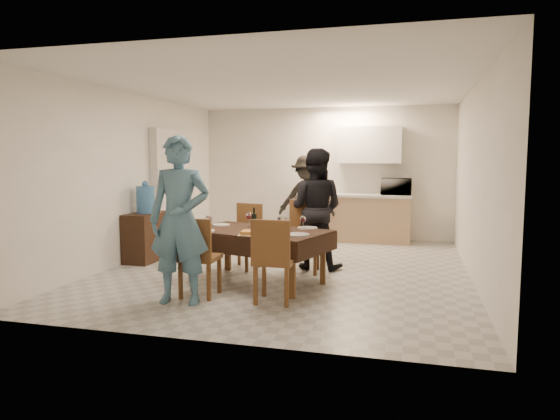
# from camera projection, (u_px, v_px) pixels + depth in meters

# --- Properties ---
(floor) EXTENTS (5.00, 6.00, 0.02)m
(floor) POSITION_uv_depth(u_px,v_px,m) (289.00, 268.00, 7.26)
(floor) COLOR #AFAFAA
(floor) RESTS_ON ground
(ceiling) EXTENTS (5.00, 6.00, 0.02)m
(ceiling) POSITION_uv_depth(u_px,v_px,m) (289.00, 86.00, 6.99)
(ceiling) COLOR white
(ceiling) RESTS_ON wall_back
(wall_back) EXTENTS (5.00, 0.02, 2.60)m
(wall_back) POSITION_uv_depth(u_px,v_px,m) (325.00, 173.00, 10.01)
(wall_back) COLOR white
(wall_back) RESTS_ON floor
(wall_front) EXTENTS (5.00, 0.02, 2.60)m
(wall_front) POSITION_uv_depth(u_px,v_px,m) (204.00, 194.00, 4.24)
(wall_front) COLOR white
(wall_front) RESTS_ON floor
(wall_left) EXTENTS (0.02, 6.00, 2.60)m
(wall_left) POSITION_uv_depth(u_px,v_px,m) (133.00, 177.00, 7.76)
(wall_left) COLOR white
(wall_left) RESTS_ON floor
(wall_right) EXTENTS (0.02, 6.00, 2.60)m
(wall_right) POSITION_uv_depth(u_px,v_px,m) (475.00, 181.00, 6.48)
(wall_right) COLOR white
(wall_right) RESTS_ON floor
(stub_partition) EXTENTS (0.15, 1.40, 2.10)m
(stub_partition) POSITION_uv_depth(u_px,v_px,m) (174.00, 189.00, 8.92)
(stub_partition) COLOR silver
(stub_partition) RESTS_ON floor
(kitchen_base_cabinet) EXTENTS (2.20, 0.60, 0.86)m
(kitchen_base_cabinet) POSITION_uv_depth(u_px,v_px,m) (352.00, 219.00, 9.64)
(kitchen_base_cabinet) COLOR tan
(kitchen_base_cabinet) RESTS_ON floor
(kitchen_worktop) EXTENTS (2.24, 0.64, 0.05)m
(kitchen_worktop) POSITION_uv_depth(u_px,v_px,m) (352.00, 195.00, 9.59)
(kitchen_worktop) COLOR beige
(kitchen_worktop) RESTS_ON kitchen_base_cabinet
(upper_cabinet) EXTENTS (1.20, 0.34, 0.70)m
(upper_cabinet) POSITION_uv_depth(u_px,v_px,m) (370.00, 145.00, 9.55)
(upper_cabinet) COLOR white
(upper_cabinet) RESTS_ON wall_back
(dining_table) EXTENTS (1.98, 1.49, 0.69)m
(dining_table) POSITION_uv_depth(u_px,v_px,m) (257.00, 232.00, 6.35)
(dining_table) COLOR black
(dining_table) RESTS_ON floor
(chair_near_left) EXTENTS (0.43, 0.44, 0.50)m
(chair_near_left) POSITION_uv_depth(u_px,v_px,m) (197.00, 249.00, 5.67)
(chair_near_left) COLOR brown
(chair_near_left) RESTS_ON floor
(chair_near_right) EXTENTS (0.44, 0.44, 0.51)m
(chair_near_right) POSITION_uv_depth(u_px,v_px,m) (273.00, 252.00, 5.44)
(chair_near_right) COLOR brown
(chair_near_right) RESTS_ON floor
(chair_far_left) EXTENTS (0.51, 0.51, 0.51)m
(chair_far_left) POSITION_uv_depth(u_px,v_px,m) (241.00, 230.00, 7.11)
(chair_far_left) COLOR brown
(chair_far_left) RESTS_ON floor
(chair_far_right) EXTENTS (0.50, 0.50, 0.54)m
(chair_far_right) POSITION_uv_depth(u_px,v_px,m) (302.00, 230.00, 6.87)
(chair_far_right) COLOR brown
(chair_far_right) RESTS_ON floor
(console) EXTENTS (0.41, 0.81, 0.75)m
(console) POSITION_uv_depth(u_px,v_px,m) (147.00, 237.00, 7.78)
(console) COLOR black
(console) RESTS_ON floor
(water_jug) EXTENTS (0.28, 0.28, 0.42)m
(water_jug) POSITION_uv_depth(u_px,v_px,m) (146.00, 199.00, 7.72)
(water_jug) COLOR #4181C1
(water_jug) RESTS_ON console
(wine_bottle) EXTENTS (0.07, 0.07, 0.28)m
(wine_bottle) POSITION_uv_depth(u_px,v_px,m) (254.00, 218.00, 6.39)
(wine_bottle) COLOR black
(wine_bottle) RESTS_ON dining_table
(water_pitcher) EXTENTS (0.12, 0.12, 0.18)m
(water_pitcher) POSITION_uv_depth(u_px,v_px,m) (282.00, 224.00, 6.20)
(water_pitcher) COLOR white
(water_pitcher) RESTS_ON dining_table
(savoury_tart) EXTENTS (0.41, 0.33, 0.05)m
(savoury_tart) POSITION_uv_depth(u_px,v_px,m) (255.00, 233.00, 5.95)
(savoury_tart) COLOR gold
(savoury_tart) RESTS_ON dining_table
(salad_bowl) EXTENTS (0.16, 0.16, 0.06)m
(salad_bowl) POSITION_uv_depth(u_px,v_px,m) (283.00, 226.00, 6.44)
(salad_bowl) COLOR silver
(salad_bowl) RESTS_ON dining_table
(mushroom_dish) EXTENTS (0.21, 0.21, 0.04)m
(mushroom_dish) POSITION_uv_depth(u_px,v_px,m) (259.00, 225.00, 6.63)
(mushroom_dish) COLOR silver
(mushroom_dish) RESTS_ON dining_table
(wine_glass_a) EXTENTS (0.09, 0.09, 0.20)m
(wine_glass_a) POSITION_uv_depth(u_px,v_px,m) (209.00, 223.00, 6.24)
(wine_glass_a) COLOR white
(wine_glass_a) RESTS_ON dining_table
(wine_glass_b) EXTENTS (0.08, 0.08, 0.17)m
(wine_glass_b) POSITION_uv_depth(u_px,v_px,m) (303.00, 222.00, 6.44)
(wine_glass_b) COLOR white
(wine_glass_b) RESTS_ON dining_table
(wine_glass_c) EXTENTS (0.09, 0.09, 0.19)m
(wine_glass_c) POSITION_uv_depth(u_px,v_px,m) (249.00, 219.00, 6.68)
(wine_glass_c) COLOR white
(wine_glass_c) RESTS_ON dining_table
(plate_near_left) EXTENTS (0.28, 0.28, 0.02)m
(plate_near_left) POSITION_uv_depth(u_px,v_px,m) (203.00, 231.00, 6.21)
(plate_near_left) COLOR silver
(plate_near_left) RESTS_ON dining_table
(plate_near_right) EXTENTS (0.29, 0.29, 0.02)m
(plate_near_right) POSITION_uv_depth(u_px,v_px,m) (297.00, 235.00, 5.90)
(plate_near_right) COLOR silver
(plate_near_right) RESTS_ON dining_table
(plate_far_left) EXTENTS (0.23, 0.23, 0.01)m
(plate_far_left) POSITION_uv_depth(u_px,v_px,m) (221.00, 225.00, 6.79)
(plate_far_left) COLOR silver
(plate_far_left) RESTS_ON dining_table
(plate_far_right) EXTENTS (0.26, 0.26, 0.02)m
(plate_far_right) POSITION_uv_depth(u_px,v_px,m) (308.00, 228.00, 6.48)
(plate_far_right) COLOR silver
(plate_far_right) RESTS_ON dining_table
(microwave) EXTENTS (0.56, 0.38, 0.31)m
(microwave) POSITION_uv_depth(u_px,v_px,m) (396.00, 187.00, 9.36)
(microwave) COLOR white
(microwave) RESTS_ON kitchen_worktop
(person_near) EXTENTS (0.73, 0.53, 1.85)m
(person_near) POSITION_uv_depth(u_px,v_px,m) (180.00, 220.00, 5.45)
(person_near) COLOR teal
(person_near) RESTS_ON floor
(person_far) EXTENTS (0.89, 0.72, 1.74)m
(person_far) POSITION_uv_depth(u_px,v_px,m) (315.00, 209.00, 7.20)
(person_far) COLOR black
(person_far) RESTS_ON floor
(person_kitchen) EXTENTS (1.07, 0.61, 1.65)m
(person_kitchen) POSITION_uv_depth(u_px,v_px,m) (307.00, 199.00, 9.37)
(person_kitchen) COLOR black
(person_kitchen) RESTS_ON floor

